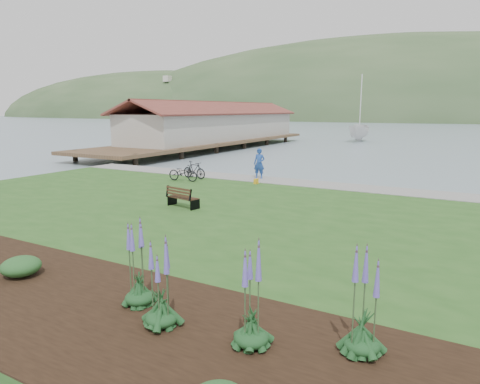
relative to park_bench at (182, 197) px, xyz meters
The scene contains 16 objects.
ground 3.76m from the park_bench, 20.67° to the left, with size 600.00×600.00×0.00m, color gray.
lawn 3.56m from the park_bench, 11.69° to the right, with size 34.00×20.00×0.40m, color #25501C.
shoreline_path 8.89m from the park_bench, 67.31° to the left, with size 34.00×2.20×0.03m, color gray.
garden_bed 10.67m from the park_bench, 52.94° to the right, with size 24.00×4.40×0.04m, color black.
pier_pavilion 33.29m from the park_bench, 119.91° to the left, with size 8.00×36.00×5.40m.
park_bench is the anchor object (origin of this frame).
person 8.45m from the park_bench, 94.00° to the left, with size 0.78×0.53×2.14m, color #21479B.
bicycle_a 6.85m from the park_bench, 126.25° to the left, with size 1.88×0.66×0.98m, color black.
bicycle_b 7.72m from the park_bench, 121.44° to the left, with size 1.69×0.49×1.02m, color black.
sailboat 47.45m from the park_bench, 95.29° to the left, with size 11.21×11.42×29.57m, color silver.
pannier 6.73m from the park_bench, 89.40° to the left, with size 0.17×0.27×0.29m, color gold.
echium_0 10.19m from the park_bench, 55.13° to the right, with size 0.62×0.62×1.86m.
echium_1 11.17m from the park_bench, 46.89° to the right, with size 0.62×0.62×2.11m.
echium_4 9.26m from the park_bench, 58.43° to the right, with size 0.62×0.62×2.22m.
echium_5 11.95m from the park_bench, 38.50° to the right, with size 0.62×0.62×2.12m.
shrub_0 8.18m from the park_bench, 81.62° to the right, with size 0.95×0.95×0.47m, color #1E4C21.
Camera 1 is at (7.34, -15.43, 4.46)m, focal length 32.00 mm.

